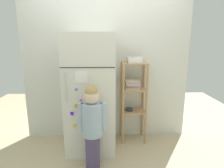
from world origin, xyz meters
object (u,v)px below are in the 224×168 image
at_px(refrigerator, 91,93).
at_px(pantry_shelf_unit, 133,93).
at_px(child_standing, 92,119).
at_px(fruit_bin, 135,60).

bearing_deg(refrigerator, pantry_shelf_unit, 15.93).
height_order(child_standing, pantry_shelf_unit, pantry_shelf_unit).
bearing_deg(pantry_shelf_unit, child_standing, -132.39).
bearing_deg(fruit_bin, child_standing, -132.01).
height_order(refrigerator, child_standing, refrigerator).
bearing_deg(child_standing, fruit_bin, 47.99).
distance_m(child_standing, fruit_bin, 1.12).
relative_size(refrigerator, pantry_shelf_unit, 1.34).
height_order(pantry_shelf_unit, fruit_bin, fruit_bin).
xyz_separation_m(refrigerator, pantry_shelf_unit, (0.65, 0.19, -0.06)).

